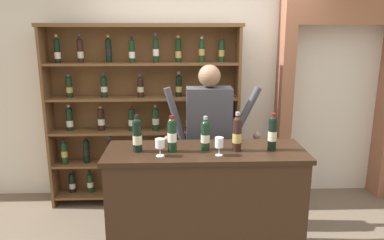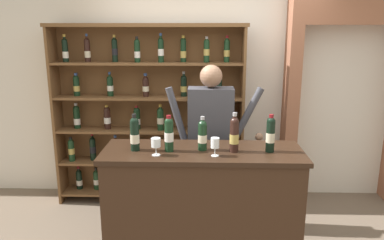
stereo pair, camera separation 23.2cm
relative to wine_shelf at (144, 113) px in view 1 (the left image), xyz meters
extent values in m
cube|color=silver|center=(0.70, 0.32, 0.55)|extent=(12.00, 0.16, 3.27)
cube|color=brown|center=(-1.07, -0.04, -0.04)|extent=(0.03, 0.30, 2.09)
cube|color=brown|center=(1.07, -0.04, -0.04)|extent=(0.03, 0.30, 2.09)
cube|color=brown|center=(0.00, 0.10, -0.04)|extent=(2.17, 0.02, 2.09)
cube|color=brown|center=(0.00, -0.04, -0.98)|extent=(2.11, 0.28, 0.02)
cylinder|color=black|center=(-0.88, 0.00, -0.86)|extent=(0.07, 0.07, 0.20)
sphere|color=black|center=(-0.88, 0.00, -0.76)|extent=(0.07, 0.07, 0.07)
cylinder|color=black|center=(-0.88, 0.00, -0.72)|extent=(0.03, 0.03, 0.08)
cylinder|color=maroon|center=(-0.88, 0.00, -0.69)|extent=(0.03, 0.03, 0.03)
cylinder|color=silver|center=(-0.88, 0.00, -0.89)|extent=(0.07, 0.07, 0.06)
cylinder|color=#19381E|center=(-0.67, 0.00, -0.87)|extent=(0.07, 0.07, 0.20)
sphere|color=#19381E|center=(-0.67, 0.00, -0.76)|extent=(0.07, 0.07, 0.07)
cylinder|color=#19381E|center=(-0.67, 0.00, -0.73)|extent=(0.03, 0.03, 0.07)
cylinder|color=black|center=(-0.67, 0.00, -0.71)|extent=(0.03, 0.03, 0.03)
cylinder|color=silver|center=(-0.67, 0.00, -0.87)|extent=(0.07, 0.07, 0.06)
cylinder|color=black|center=(-0.42, -0.01, -0.87)|extent=(0.07, 0.07, 0.19)
sphere|color=black|center=(-0.42, -0.01, -0.77)|extent=(0.07, 0.07, 0.07)
cylinder|color=black|center=(-0.42, -0.01, -0.73)|extent=(0.03, 0.03, 0.08)
cylinder|color=#B79338|center=(-0.42, -0.01, -0.70)|extent=(0.03, 0.03, 0.03)
cylinder|color=beige|center=(-0.42, -0.01, -0.89)|extent=(0.07, 0.07, 0.06)
cylinder|color=black|center=(-0.16, -0.04, -0.87)|extent=(0.07, 0.07, 0.20)
sphere|color=black|center=(-0.16, -0.04, -0.76)|extent=(0.07, 0.07, 0.07)
cylinder|color=black|center=(-0.16, -0.04, -0.73)|extent=(0.03, 0.03, 0.08)
cylinder|color=black|center=(-0.16, -0.04, -0.70)|extent=(0.03, 0.03, 0.03)
cylinder|color=silver|center=(-0.16, -0.04, -0.89)|extent=(0.07, 0.07, 0.06)
cylinder|color=#19381E|center=(0.10, -0.04, -0.87)|extent=(0.07, 0.07, 0.19)
sphere|color=#19381E|center=(0.10, -0.04, -0.77)|extent=(0.07, 0.07, 0.07)
cylinder|color=#19381E|center=(0.10, -0.04, -0.74)|extent=(0.03, 0.03, 0.07)
cylinder|color=navy|center=(0.10, -0.04, -0.72)|extent=(0.03, 0.03, 0.03)
cylinder|color=silver|center=(0.10, -0.04, -0.87)|extent=(0.07, 0.07, 0.06)
cylinder|color=black|center=(0.39, -0.04, -0.87)|extent=(0.07, 0.07, 0.19)
sphere|color=black|center=(0.39, -0.04, -0.77)|extent=(0.07, 0.07, 0.07)
cylinder|color=black|center=(0.39, -0.04, -0.74)|extent=(0.03, 0.03, 0.07)
cylinder|color=black|center=(0.39, -0.04, -0.72)|extent=(0.04, 0.04, 0.03)
cylinder|color=black|center=(0.39, -0.04, -0.88)|extent=(0.07, 0.07, 0.06)
cylinder|color=#19381E|center=(0.67, -0.07, -0.87)|extent=(0.07, 0.07, 0.19)
sphere|color=#19381E|center=(0.67, -0.07, -0.77)|extent=(0.07, 0.07, 0.07)
cylinder|color=#19381E|center=(0.67, -0.07, -0.74)|extent=(0.03, 0.03, 0.08)
cylinder|color=black|center=(0.67, -0.07, -0.71)|extent=(0.03, 0.03, 0.03)
cylinder|color=tan|center=(0.67, -0.07, -0.87)|extent=(0.07, 0.07, 0.06)
cylinder|color=black|center=(0.93, -0.06, -0.87)|extent=(0.07, 0.07, 0.19)
sphere|color=black|center=(0.93, -0.06, -0.77)|extent=(0.07, 0.07, 0.07)
cylinder|color=black|center=(0.93, -0.06, -0.74)|extent=(0.03, 0.03, 0.07)
cylinder|color=black|center=(0.93, -0.06, -0.72)|extent=(0.03, 0.03, 0.03)
cylinder|color=tan|center=(0.93, -0.06, -0.86)|extent=(0.07, 0.07, 0.06)
cube|color=brown|center=(0.00, -0.04, -0.59)|extent=(2.11, 0.28, 0.03)
cylinder|color=#19381E|center=(-0.92, -0.07, -0.47)|extent=(0.07, 0.07, 0.22)
sphere|color=#19381E|center=(-0.92, -0.07, -0.35)|extent=(0.07, 0.07, 0.07)
cylinder|color=#19381E|center=(-0.92, -0.07, -0.32)|extent=(0.03, 0.03, 0.07)
cylinder|color=black|center=(-0.92, -0.07, -0.30)|extent=(0.04, 0.04, 0.03)
cylinder|color=tan|center=(-0.92, -0.07, -0.46)|extent=(0.07, 0.07, 0.07)
cylinder|color=black|center=(-0.68, -0.04, -0.46)|extent=(0.07, 0.07, 0.24)
sphere|color=black|center=(-0.68, -0.04, -0.33)|extent=(0.07, 0.07, 0.07)
cylinder|color=black|center=(-0.68, -0.04, -0.29)|extent=(0.03, 0.03, 0.08)
cylinder|color=maroon|center=(-0.68, -0.04, -0.26)|extent=(0.03, 0.03, 0.03)
cylinder|color=black|center=(-0.68, -0.04, -0.45)|extent=(0.07, 0.07, 0.08)
cylinder|color=black|center=(-0.40, -0.07, -0.46)|extent=(0.07, 0.07, 0.24)
sphere|color=black|center=(-0.40, -0.07, -0.33)|extent=(0.07, 0.07, 0.07)
cylinder|color=black|center=(-0.40, -0.07, -0.30)|extent=(0.03, 0.03, 0.08)
cylinder|color=navy|center=(-0.40, -0.07, -0.27)|extent=(0.04, 0.04, 0.03)
cylinder|color=silver|center=(-0.40, -0.07, -0.45)|extent=(0.07, 0.07, 0.08)
cylinder|color=black|center=(-0.13, -0.01, -0.46)|extent=(0.07, 0.07, 0.23)
sphere|color=black|center=(-0.13, -0.01, -0.34)|extent=(0.07, 0.07, 0.07)
cylinder|color=black|center=(-0.13, -0.01, -0.31)|extent=(0.03, 0.03, 0.08)
cylinder|color=maroon|center=(-0.13, -0.01, -0.28)|extent=(0.03, 0.03, 0.03)
cylinder|color=silver|center=(-0.13, -0.01, -0.45)|extent=(0.07, 0.07, 0.07)
cylinder|color=black|center=(0.10, -0.06, -0.47)|extent=(0.07, 0.07, 0.23)
sphere|color=black|center=(0.10, -0.06, -0.35)|extent=(0.07, 0.07, 0.07)
cylinder|color=black|center=(0.10, -0.06, -0.32)|extent=(0.03, 0.03, 0.06)
cylinder|color=maroon|center=(0.10, -0.06, -0.31)|extent=(0.03, 0.03, 0.03)
cylinder|color=silver|center=(0.10, -0.06, -0.47)|extent=(0.07, 0.07, 0.07)
cylinder|color=black|center=(0.40, -0.07, -0.46)|extent=(0.07, 0.07, 0.24)
sphere|color=black|center=(0.40, -0.07, -0.33)|extent=(0.07, 0.07, 0.07)
cylinder|color=black|center=(0.40, -0.07, -0.29)|extent=(0.03, 0.03, 0.08)
cylinder|color=#99999E|center=(0.40, -0.07, -0.26)|extent=(0.04, 0.04, 0.03)
cylinder|color=black|center=(0.40, -0.07, -0.46)|extent=(0.07, 0.07, 0.08)
cylinder|color=black|center=(0.65, -0.01, -0.46)|extent=(0.07, 0.07, 0.24)
sphere|color=black|center=(0.65, -0.01, -0.33)|extent=(0.07, 0.07, 0.07)
cylinder|color=black|center=(0.65, -0.01, -0.31)|extent=(0.03, 0.03, 0.07)
cylinder|color=maroon|center=(0.65, -0.01, -0.28)|extent=(0.03, 0.03, 0.03)
cylinder|color=beige|center=(0.65, -0.01, -0.47)|extent=(0.07, 0.07, 0.08)
cylinder|color=black|center=(0.93, -0.02, -0.46)|extent=(0.07, 0.07, 0.24)
sphere|color=black|center=(0.93, -0.02, -0.33)|extent=(0.07, 0.07, 0.07)
cylinder|color=black|center=(0.93, -0.02, -0.31)|extent=(0.03, 0.03, 0.06)
cylinder|color=black|center=(0.93, -0.02, -0.28)|extent=(0.03, 0.03, 0.03)
cylinder|color=silver|center=(0.93, -0.02, -0.49)|extent=(0.07, 0.07, 0.08)
cube|color=brown|center=(0.00, -0.04, -0.20)|extent=(2.11, 0.28, 0.02)
cylinder|color=black|center=(-0.85, -0.01, -0.08)|extent=(0.08, 0.08, 0.23)
sphere|color=black|center=(-0.85, -0.01, 0.04)|extent=(0.07, 0.07, 0.07)
cylinder|color=black|center=(-0.85, -0.01, 0.07)|extent=(0.03, 0.03, 0.07)
cylinder|color=#99999E|center=(-0.85, -0.01, 0.10)|extent=(0.04, 0.04, 0.03)
cylinder|color=silver|center=(-0.85, -0.01, -0.11)|extent=(0.08, 0.08, 0.07)
cylinder|color=black|center=(-0.49, -0.03, -0.08)|extent=(0.08, 0.08, 0.22)
sphere|color=black|center=(-0.49, -0.03, 0.04)|extent=(0.07, 0.07, 0.07)
cylinder|color=black|center=(-0.49, -0.03, 0.06)|extent=(0.03, 0.03, 0.06)
cylinder|color=#B79338|center=(-0.49, -0.03, 0.08)|extent=(0.04, 0.04, 0.03)
cylinder|color=silver|center=(-0.49, -0.03, -0.09)|extent=(0.08, 0.08, 0.07)
cylinder|color=black|center=(-0.14, -0.04, -0.08)|extent=(0.08, 0.08, 0.22)
sphere|color=black|center=(-0.14, -0.04, 0.03)|extent=(0.07, 0.07, 0.07)
cylinder|color=black|center=(-0.14, -0.04, 0.06)|extent=(0.03, 0.03, 0.06)
cylinder|color=maroon|center=(-0.14, -0.04, 0.07)|extent=(0.03, 0.03, 0.03)
cylinder|color=silver|center=(-0.14, -0.04, -0.10)|extent=(0.08, 0.08, 0.07)
cylinder|color=#19381E|center=(0.14, -0.07, -0.08)|extent=(0.08, 0.08, 0.22)
sphere|color=#19381E|center=(0.14, -0.07, 0.03)|extent=(0.07, 0.07, 0.07)
cylinder|color=#19381E|center=(0.14, -0.07, 0.07)|extent=(0.03, 0.03, 0.08)
cylinder|color=#B79338|center=(0.14, -0.07, 0.10)|extent=(0.03, 0.03, 0.03)
cylinder|color=beige|center=(0.14, -0.07, -0.08)|extent=(0.08, 0.08, 0.07)
cylinder|color=#19381E|center=(0.52, -0.06, -0.07)|extent=(0.08, 0.08, 0.23)
sphere|color=#19381E|center=(0.52, -0.06, 0.05)|extent=(0.07, 0.07, 0.07)
cylinder|color=#19381E|center=(0.52, -0.06, 0.07)|extent=(0.03, 0.03, 0.06)
cylinder|color=black|center=(0.52, -0.06, 0.10)|extent=(0.04, 0.04, 0.03)
cylinder|color=tan|center=(0.52, -0.06, -0.10)|extent=(0.08, 0.08, 0.07)
cylinder|color=black|center=(0.87, -0.02, -0.07)|extent=(0.08, 0.08, 0.24)
sphere|color=black|center=(0.87, -0.02, 0.05)|extent=(0.07, 0.07, 0.07)
cylinder|color=black|center=(0.87, -0.02, 0.09)|extent=(0.03, 0.03, 0.07)
cylinder|color=maroon|center=(0.87, -0.02, 0.11)|extent=(0.03, 0.03, 0.03)
cylinder|color=tan|center=(0.87, -0.02, -0.06)|extent=(0.08, 0.08, 0.08)
cube|color=brown|center=(0.00, -0.04, 0.18)|extent=(2.11, 0.28, 0.02)
cylinder|color=black|center=(-0.82, -0.02, 0.30)|extent=(0.07, 0.07, 0.20)
sphere|color=black|center=(-0.82, -0.02, 0.40)|extent=(0.07, 0.07, 0.07)
cylinder|color=black|center=(-0.82, -0.02, 0.42)|extent=(0.03, 0.03, 0.06)
cylinder|color=navy|center=(-0.82, -0.02, 0.45)|extent=(0.04, 0.04, 0.03)
cylinder|color=tan|center=(-0.82, -0.02, 0.28)|extent=(0.07, 0.07, 0.06)
cylinder|color=black|center=(-0.44, -0.02, 0.29)|extent=(0.07, 0.07, 0.19)
sphere|color=black|center=(-0.44, -0.02, 0.39)|extent=(0.07, 0.07, 0.07)
cylinder|color=black|center=(-0.44, -0.02, 0.43)|extent=(0.03, 0.03, 0.08)
cylinder|color=navy|center=(-0.44, -0.02, 0.46)|extent=(0.03, 0.03, 0.03)
cylinder|color=silver|center=(-0.44, -0.02, 0.29)|extent=(0.07, 0.07, 0.06)
cylinder|color=black|center=(-0.03, -0.04, 0.29)|extent=(0.07, 0.07, 0.18)
sphere|color=black|center=(-0.03, -0.04, 0.39)|extent=(0.07, 0.07, 0.07)
cylinder|color=black|center=(-0.03, -0.04, 0.42)|extent=(0.03, 0.03, 0.08)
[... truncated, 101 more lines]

